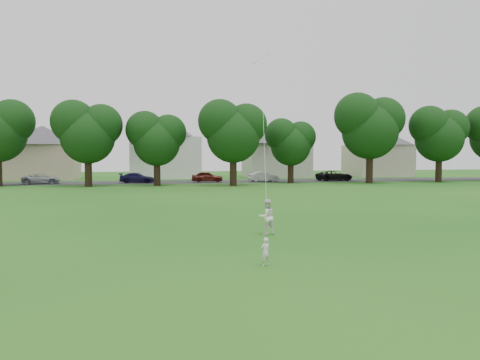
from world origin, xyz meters
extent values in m
plane|color=#135314|center=(0.00, 0.00, 0.00)|extent=(160.00, 160.00, 0.00)
cube|color=#2D2D30|center=(0.00, 42.00, 0.01)|extent=(90.00, 7.00, 0.01)
imported|color=silver|center=(0.78, -1.11, 0.41)|extent=(0.35, 0.30, 0.82)
imported|color=white|center=(2.16, 4.04, 0.71)|extent=(0.82, 0.72, 1.42)
plane|color=white|center=(3.06, 8.71, 7.90)|extent=(0.89, 1.04, 0.86)
cylinder|color=white|center=(2.61, 6.37, 4.46)|extent=(0.01, 0.01, 8.37)
cylinder|color=black|center=(-8.36, 35.70, 1.70)|extent=(0.73, 0.73, 3.40)
cylinder|color=black|center=(-1.47, 35.59, 1.51)|extent=(0.70, 0.70, 3.02)
cylinder|color=black|center=(6.34, 34.05, 1.74)|extent=(0.74, 0.74, 3.48)
cylinder|color=black|center=(13.77, 37.79, 1.44)|extent=(0.69, 0.69, 2.88)
cylinder|color=black|center=(22.60, 35.86, 2.00)|extent=(0.78, 0.78, 4.00)
cylinder|color=black|center=(31.62, 36.05, 1.75)|extent=(0.74, 0.74, 3.51)
imported|color=#999CA7|center=(-13.99, 41.00, 0.57)|extent=(4.26, 2.39, 1.13)
imported|color=#14123A|center=(-3.63, 41.00, 0.59)|extent=(4.14, 2.08, 1.15)
imported|color=#511710|center=(4.48, 41.00, 0.64)|extent=(3.84, 1.87, 1.26)
imported|color=#B1B1B1|center=(11.34, 41.00, 0.60)|extent=(3.62, 1.37, 1.18)
imported|color=black|center=(20.48, 41.00, 0.65)|extent=(4.77, 2.56, 1.27)
cube|color=#C8AF96|center=(-16.00, 52.00, 2.29)|extent=(8.71, 7.19, 4.59)
pyramid|color=#49474C|center=(-16.00, 52.00, 7.11)|extent=(12.56, 12.56, 2.52)
cube|color=white|center=(0.00, 52.00, 2.85)|extent=(9.50, 6.47, 5.71)
pyramid|color=#49474C|center=(0.00, 52.00, 8.85)|extent=(13.71, 13.71, 3.14)
cube|color=beige|center=(16.00, 52.00, 2.42)|extent=(8.80, 7.25, 4.85)
pyramid|color=#49474C|center=(16.00, 52.00, 7.52)|extent=(12.69, 12.69, 2.67)
cube|color=beige|center=(32.00, 52.00, 2.37)|extent=(8.39, 7.66, 4.73)
pyramid|color=#49474C|center=(32.00, 52.00, 7.34)|extent=(12.10, 12.10, 2.60)
camera|label=1|loc=(-2.50, -13.90, 3.15)|focal=35.00mm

